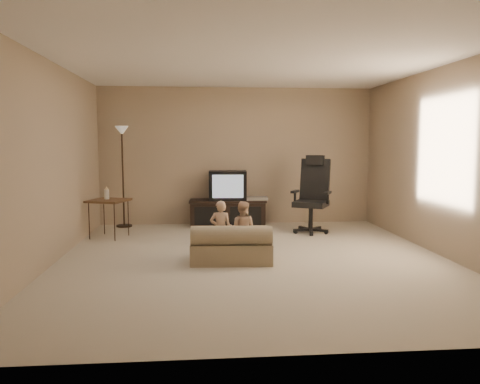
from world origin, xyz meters
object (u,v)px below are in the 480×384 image
Objects in this scene: tv_stand at (228,203)px; child_sofa at (231,247)px; toddler_right at (242,229)px; floor_lamp at (122,154)px; side_table at (108,201)px; office_chair at (312,205)px; toddler_left at (221,230)px.

tv_stand is 1.36× the size of child_sofa.
floor_lamp is at bearing -33.29° from toddler_right.
toddler_right is at bearing -36.40° from side_table.
child_sofa is (-1.48, -1.90, -0.26)m from office_chair.
office_chair is 1.70× the size of toddler_left.
office_chair is at bearing -128.25° from toddler_left.
floor_lamp is at bearing -178.88° from tv_stand.
side_table is at bearing -148.92° from office_chair.
toddler_left is 1.03× the size of toddler_right.
office_chair is at bearing -25.43° from tv_stand.
toddler_right is (-1.32, -1.62, -0.09)m from office_chair.
toddler_left is at bearing -41.99° from side_table.
office_chair is 0.72× the size of floor_lamp.
tv_stand is 1.86× the size of toddler_left.
child_sofa is at bearing -43.76° from side_table.
side_table reaches higher than toddler_right.
tv_stand is 2.65m from child_sofa.
floor_lamp is 3.11m from toddler_left.
tv_stand reaches higher than side_table.
floor_lamp reaches higher than child_sofa.
toddler_right reaches higher than child_sofa.
toddler_left reaches higher than toddler_right.
tv_stand is 1.55m from office_chair.
side_table reaches higher than child_sofa.
floor_lamp is at bearing -51.52° from toddler_left.
tv_stand is at bearing -70.53° from toddler_right.
toddler_left is at bearing 123.17° from child_sofa.
child_sofa is 0.37m from toddler_right.
office_chair is at bearing -13.84° from floor_lamp.
side_table is 2.48m from toddler_right.
floor_lamp is (0.08, 0.95, 0.72)m from side_table.
child_sofa is at bearing 125.20° from toddler_left.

